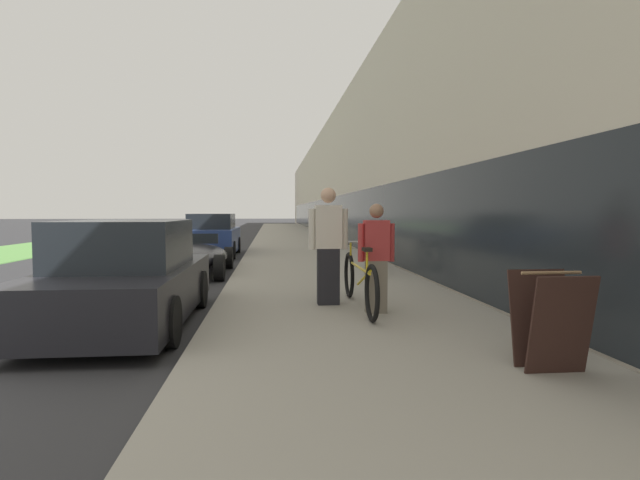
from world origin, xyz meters
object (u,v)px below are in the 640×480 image
tandem_bicycle (359,281)px  person_rider (376,258)px  person_bystander (328,246)px  bike_rack_hoop (376,251)px  sandwich_board_sign (550,320)px  cruiser_bike_nearest (372,253)px  parked_sedan_curbside (126,278)px  vintage_roadster_curbside (191,257)px  parked_sedan_far (212,237)px

tandem_bicycle → person_rider: bearing=-61.1°
person_bystander → bike_rack_hoop: size_ratio=2.13×
person_bystander → sandwich_board_sign: bearing=-64.3°
bike_rack_hoop → cruiser_bike_nearest: (0.13, 1.02, -0.14)m
parked_sedan_curbside → tandem_bicycle: bearing=4.4°
bike_rack_hoop → vintage_roadster_curbside: bearing=164.8°
sandwich_board_sign → vintage_roadster_curbside: bearing=118.3°
tandem_bicycle → person_rider: 0.53m
tandem_bicycle → cruiser_bike_nearest: 5.29m
tandem_bicycle → sandwich_board_sign: tandem_bicycle is taller
sandwich_board_sign → vintage_roadster_curbside: (-4.49, 8.33, -0.15)m
cruiser_bike_nearest → sandwich_board_sign: size_ratio=1.95×
person_rider → bike_rack_hoop: size_ratio=1.83×
parked_sedan_far → vintage_roadster_curbside: bearing=-89.0°
person_bystander → person_rider: bearing=-49.8°
person_rider → parked_sedan_curbside: size_ratio=0.38×
person_bystander → bike_rack_hoop: person_bystander is taller
person_rider → cruiser_bike_nearest: 5.59m
sandwich_board_sign → parked_sedan_curbside: size_ratio=0.22×
person_bystander → cruiser_bike_nearest: size_ratio=1.02×
cruiser_bike_nearest → parked_sedan_curbside: parked_sedan_curbside is taller
bike_rack_hoop → parked_sedan_curbside: (-4.40, -4.37, 0.01)m
parked_sedan_far → tandem_bicycle: bearing=-72.4°
person_rider → bike_rack_hoop: (0.94, 4.45, -0.26)m
person_rider → person_bystander: size_ratio=0.86×
cruiser_bike_nearest → parked_sedan_curbside: 7.04m
vintage_roadster_curbside → person_bystander: bearing=-59.9°
tandem_bicycle → person_bystander: person_bystander is taller
tandem_bicycle → vintage_roadster_curbside: 6.25m
cruiser_bike_nearest → tandem_bicycle: bearing=-103.7°
bike_rack_hoop → sandwich_board_sign: (0.09, -7.13, -0.06)m
parked_sedan_far → parked_sedan_curbside: bearing=-89.5°
person_rider → person_bystander: person_bystander is taller
person_rider → parked_sedan_curbside: bearing=178.7°
person_rider → vintage_roadster_curbside: size_ratio=0.36×
cruiser_bike_nearest → vintage_roadster_curbside: size_ratio=0.41×
sandwich_board_sign → parked_sedan_far: size_ratio=0.21×
person_rider → person_bystander: 0.94m
person_rider → sandwich_board_sign: size_ratio=1.71×
tandem_bicycle → parked_sedan_far: 11.15m
person_bystander → cruiser_bike_nearest: person_bystander is taller
tandem_bicycle → person_rider: size_ratio=1.72×
parked_sedan_curbside → parked_sedan_far: bearing=90.5°
person_bystander → cruiser_bike_nearest: bearing=70.6°
cruiser_bike_nearest → parked_sedan_far: parked_sedan_far is taller
person_bystander → cruiser_bike_nearest: (1.67, 4.76, -0.53)m
cruiser_bike_nearest → parked_sedan_far: size_ratio=0.40×
sandwich_board_sign → parked_sedan_curbside: bearing=148.4°
person_rider → cruiser_bike_nearest: bearing=78.9°
person_rider → parked_sedan_curbside: (-3.46, 0.08, -0.25)m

